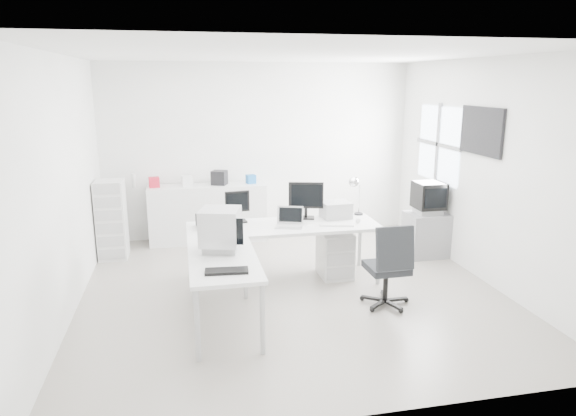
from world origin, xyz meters
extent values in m
cube|color=#B3ACA1|center=(0.00, 0.00, 0.00)|extent=(5.00, 5.00, 0.01)
cube|color=white|center=(0.00, 0.00, 2.80)|extent=(5.00, 5.00, 0.01)
cube|color=white|center=(0.00, 2.50, 1.40)|extent=(5.00, 0.02, 2.80)
cube|color=white|center=(-2.50, 0.00, 1.40)|extent=(0.02, 5.00, 2.80)
cube|color=white|center=(2.50, 0.00, 1.40)|extent=(0.02, 5.00, 2.80)
cube|color=silver|center=(0.67, 0.38, 0.30)|extent=(0.40, 0.50, 0.60)
cube|color=black|center=(-0.88, 0.43, 0.82)|extent=(0.47, 0.39, 0.15)
cube|color=silver|center=(0.62, 0.18, 0.76)|extent=(0.45, 0.23, 0.02)
sphere|color=silver|center=(0.92, 0.23, 0.78)|extent=(0.06, 0.06, 0.06)
cube|color=#A1A1A1|center=(0.72, 0.55, 0.86)|extent=(0.39, 0.34, 0.21)
cube|color=black|center=(-0.88, -1.17, 0.76)|extent=(0.42, 0.20, 0.03)
cube|color=gray|center=(2.22, 0.88, 0.32)|extent=(0.59, 0.48, 0.64)
cube|color=silver|center=(-0.88, 2.24, 0.46)|extent=(1.84, 0.46, 0.92)
cube|color=red|center=(-1.68, 2.24, 1.00)|extent=(0.17, 0.16, 0.16)
cube|color=silver|center=(-1.18, 2.24, 1.00)|extent=(0.18, 0.16, 0.16)
cube|color=black|center=(-0.68, 2.24, 1.03)|extent=(0.28, 0.27, 0.22)
cube|color=#175AA3|center=(-0.18, 2.24, 0.99)|extent=(0.16, 0.15, 0.14)
cylinder|color=silver|center=(-1.98, 2.28, 1.03)|extent=(0.07, 0.07, 0.22)
cube|color=silver|center=(-2.28, 1.74, 0.57)|extent=(0.40, 0.47, 1.13)
camera|label=1|loc=(-1.24, -5.76, 2.52)|focal=32.00mm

